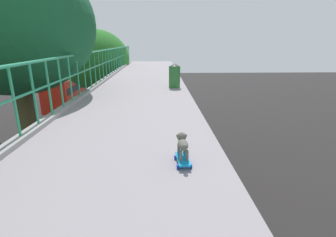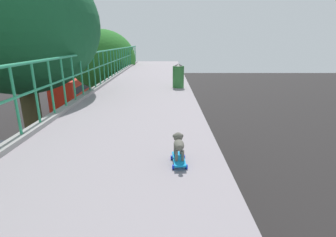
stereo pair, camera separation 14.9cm
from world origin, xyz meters
name	(u,v)px [view 1 (the left image)]	position (x,y,z in m)	size (l,w,h in m)	color
car_white_fifth	(3,204)	(-4.75, 8.76, 0.63)	(1.94, 4.15, 1.37)	silver
city_bus	(71,89)	(-8.43, 28.94, 1.96)	(2.73, 10.76, 3.48)	red
roadside_tree_mid	(12,28)	(-2.13, 6.92, 7.65)	(4.58, 4.58, 9.73)	#4A4025
roadside_tree_far	(96,61)	(-2.32, 16.81, 6.03)	(4.49, 4.49, 8.08)	#4A3D25
toy_skateboard	(183,159)	(2.29, 2.28, 5.83)	(0.21, 0.42, 0.08)	#0D8BCE
small_dog	(183,143)	(2.29, 2.34, 6.03)	(0.16, 0.39, 0.30)	#5D5B51
litter_bin	(175,75)	(2.50, 7.97, 6.18)	(0.39, 0.39, 0.81)	#2D6F32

